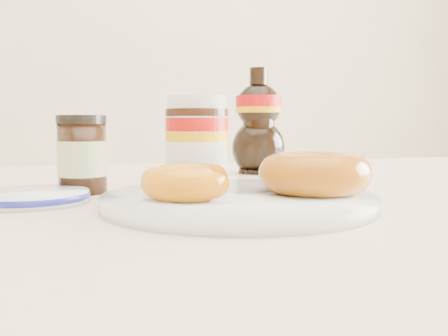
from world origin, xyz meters
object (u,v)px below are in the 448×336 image
object	(u,v)px
blue_rim_saucer	(30,197)
donut_bitten	(188,182)
plate	(238,200)
dark_jar	(82,155)
syrup_bottle	(258,121)
nutella_jar	(197,137)
dining_table	(245,254)
donut_whole	(315,173)

from	to	relation	value
blue_rim_saucer	donut_bitten	bearing A→B (deg)	-34.67
plate	dark_jar	distance (m)	0.21
syrup_bottle	nutella_jar	bearing A→B (deg)	-136.95
blue_rim_saucer	dining_table	bearing A→B (deg)	8.71
syrup_bottle	donut_whole	bearing A→B (deg)	-101.11
syrup_bottle	dark_jar	distance (m)	0.34
plate	dark_jar	xyz separation A→B (m)	(-0.15, 0.15, 0.04)
donut_whole	plate	bearing A→B (deg)	169.49
donut_whole	blue_rim_saucer	bearing A→B (deg)	159.71
donut_bitten	syrup_bottle	size ratio (longest dim) A/B	0.49
dining_table	dark_jar	world-z (taller)	dark_jar
syrup_bottle	plate	bearing A→B (deg)	-113.82
donut_bitten	blue_rim_saucer	size ratio (longest dim) A/B	0.71
dining_table	syrup_bottle	world-z (taller)	syrup_bottle
dining_table	donut_whole	bearing A→B (deg)	-79.89
syrup_bottle	blue_rim_saucer	xyz separation A→B (m)	(-0.34, -0.23, -0.08)
nutella_jar	blue_rim_saucer	distance (m)	0.24
plate	donut_bitten	size ratio (longest dim) A/B	3.12
donut_bitten	dark_jar	world-z (taller)	dark_jar
nutella_jar	donut_bitten	bearing A→B (deg)	-105.99
donut_bitten	dark_jar	xyz separation A→B (m)	(-0.09, 0.16, 0.02)
donut_bitten	syrup_bottle	distance (m)	0.39
nutella_jar	dark_jar	world-z (taller)	nutella_jar
blue_rim_saucer	nutella_jar	bearing A→B (deg)	27.05
nutella_jar	dark_jar	xyz separation A→B (m)	(-0.15, -0.04, -0.02)
dining_table	syrup_bottle	xyz separation A→B (m)	(0.09, 0.19, 0.17)
dining_table	plate	xyz separation A→B (m)	(-0.05, -0.13, 0.09)
plate	blue_rim_saucer	bearing A→B (deg)	156.27
donut_bitten	dining_table	bearing A→B (deg)	37.41
dining_table	plate	size ratio (longest dim) A/B	5.17
dark_jar	blue_rim_saucer	xyz separation A→B (m)	(-0.05, -0.06, -0.04)
donut_bitten	plate	bearing A→B (deg)	-2.25
donut_bitten	nutella_jar	size ratio (longest dim) A/B	0.73
syrup_bottle	dark_jar	bearing A→B (deg)	-149.25
blue_rim_saucer	donut_whole	bearing A→B (deg)	-20.29
nutella_jar	syrup_bottle	xyz separation A→B (m)	(0.14, 0.13, 0.02)
plate	donut_bitten	xyz separation A→B (m)	(-0.05, -0.01, 0.02)
plate	donut_whole	distance (m)	0.08
donut_whole	syrup_bottle	distance (m)	0.35
donut_bitten	donut_whole	distance (m)	0.13
plate	donut_bitten	distance (m)	0.06
nutella_jar	donut_whole	bearing A→B (deg)	-70.92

